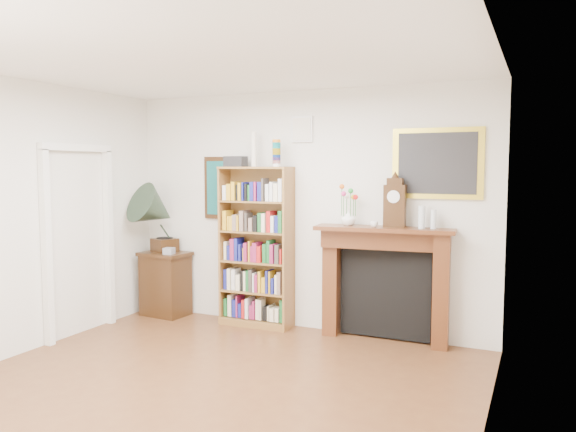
# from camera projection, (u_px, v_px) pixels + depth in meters

# --- Properties ---
(room) EXTENTS (4.51, 5.01, 2.81)m
(room) POSITION_uv_depth(u_px,v_px,m) (177.00, 233.00, 4.35)
(room) COLOR #562F1A
(room) RESTS_ON ground
(door_casing) EXTENTS (0.08, 1.02, 2.17)m
(door_casing) POSITION_uv_depth(u_px,v_px,m) (79.00, 225.00, 6.36)
(door_casing) COLOR white
(door_casing) RESTS_ON left_wall
(teal_poster) EXTENTS (0.58, 0.04, 0.78)m
(teal_poster) POSITION_uv_depth(u_px,v_px,m) (225.00, 188.00, 7.01)
(teal_poster) COLOR black
(teal_poster) RESTS_ON back_wall
(small_picture) EXTENTS (0.26, 0.04, 0.30)m
(small_picture) POSITION_uv_depth(u_px,v_px,m) (302.00, 129.00, 6.52)
(small_picture) COLOR white
(small_picture) RESTS_ON back_wall
(gilt_painting) EXTENTS (0.95, 0.04, 0.75)m
(gilt_painting) POSITION_uv_depth(u_px,v_px,m) (437.00, 163.00, 5.91)
(gilt_painting) COLOR gold
(gilt_painting) RESTS_ON back_wall
(bookshelf) EXTENTS (0.89, 0.34, 2.21)m
(bookshelf) POSITION_uv_depth(u_px,v_px,m) (256.00, 238.00, 6.71)
(bookshelf) COLOR brown
(bookshelf) RESTS_ON floor
(side_cabinet) EXTENTS (0.64, 0.49, 0.82)m
(side_cabinet) POSITION_uv_depth(u_px,v_px,m) (166.00, 284.00, 7.24)
(side_cabinet) COLOR black
(side_cabinet) RESTS_ON floor
(fireplace) EXTENTS (1.53, 0.49, 1.27)m
(fireplace) POSITION_uv_depth(u_px,v_px,m) (385.00, 273.00, 6.15)
(fireplace) COLOR #4E2512
(fireplace) RESTS_ON floor
(gramophone) EXTENTS (0.76, 0.84, 0.90)m
(gramophone) POSITION_uv_depth(u_px,v_px,m) (157.00, 213.00, 7.10)
(gramophone) COLOR black
(gramophone) RESTS_ON side_cabinet
(cd_stack) EXTENTS (0.14, 0.14, 0.08)m
(cd_stack) POSITION_uv_depth(u_px,v_px,m) (169.00, 251.00, 7.05)
(cd_stack) COLOR #A6A8B2
(cd_stack) RESTS_ON side_cabinet
(mantel_clock) EXTENTS (0.23, 0.14, 0.53)m
(mantel_clock) POSITION_uv_depth(u_px,v_px,m) (395.00, 204.00, 6.02)
(mantel_clock) COLOR black
(mantel_clock) RESTS_ON fireplace
(flower_vase) EXTENTS (0.21, 0.21, 0.17)m
(flower_vase) POSITION_uv_depth(u_px,v_px,m) (348.00, 218.00, 6.21)
(flower_vase) COLOR white
(flower_vase) RESTS_ON fireplace
(teacup) EXTENTS (0.11, 0.11, 0.07)m
(teacup) POSITION_uv_depth(u_px,v_px,m) (374.00, 224.00, 6.04)
(teacup) COLOR white
(teacup) RESTS_ON fireplace
(bottle_left) EXTENTS (0.07, 0.07, 0.24)m
(bottle_left) POSITION_uv_depth(u_px,v_px,m) (422.00, 217.00, 5.88)
(bottle_left) COLOR silver
(bottle_left) RESTS_ON fireplace
(bottle_right) EXTENTS (0.06, 0.06, 0.20)m
(bottle_right) POSITION_uv_depth(u_px,v_px,m) (433.00, 219.00, 5.86)
(bottle_right) COLOR silver
(bottle_right) RESTS_ON fireplace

